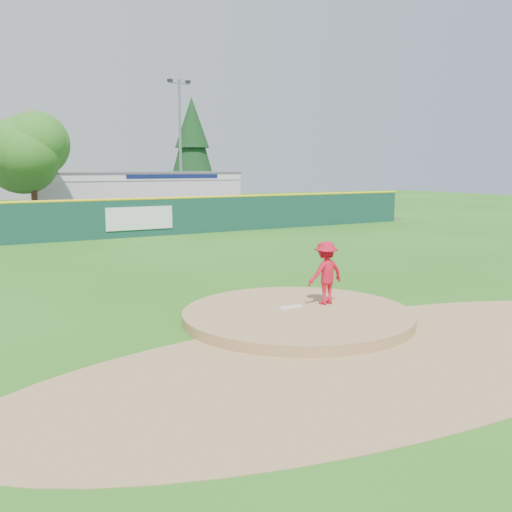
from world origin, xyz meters
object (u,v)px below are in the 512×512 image
light_pole_right (180,141)px  conifer_tree (192,146)px  van (112,217)px  pitcher (326,273)px  deciduous_tree (32,152)px  pool_building_grp (130,193)px

light_pole_right → conifer_tree: bearing=60.3°
van → conifer_tree: bearing=-54.1°
conifer_tree → light_pole_right: 8.06m
conifer_tree → light_pole_right: (-4.00, -7.00, 0.00)m
conifer_tree → pitcher: bearing=-108.6°
deciduous_tree → van: bearing=-18.8°
pitcher → deciduous_tree: bearing=-87.5°
pool_building_grp → conifer_tree: conifer_tree is taller
pool_building_grp → conifer_tree: bearing=29.8°
conifer_tree → light_pole_right: bearing=-119.7°
pool_building_grp → deciduous_tree: (-8.00, -6.99, 2.89)m
van → pool_building_grp: 9.29m
pitcher → deciduous_tree: deciduous_tree is taller
van → light_pole_right: size_ratio=0.45×
pitcher → van: 23.37m
van → deciduous_tree: size_ratio=0.62×
pitcher → pool_building_grp: size_ratio=0.10×
pool_building_grp → pitcher: bearing=-99.0°
pitcher → conifer_tree: size_ratio=0.17×
deciduous_tree → light_pole_right: 11.75m
pool_building_grp → light_pole_right: bearing=-44.9°
deciduous_tree → conifer_tree: 18.63m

